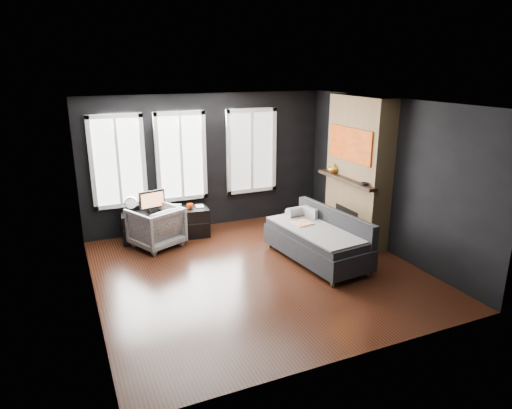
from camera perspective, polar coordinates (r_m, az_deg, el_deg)
name	(u,v)px	position (r m, az deg, el deg)	size (l,w,h in m)	color
floor	(258,272)	(7.50, 0.23, -8.41)	(5.00, 5.00, 0.00)	black
ceiling	(258,102)	(6.78, 0.26, 12.63)	(5.00, 5.00, 0.00)	white
wall_back	(208,162)	(9.30, -6.08, 5.36)	(5.00, 0.02, 2.70)	black
wall_left	(86,212)	(6.46, -20.45, -0.92)	(0.02, 5.00, 2.70)	black
wall_right	(388,176)	(8.33, 16.18, 3.38)	(0.02, 5.00, 2.70)	black
windows	(184,111)	(8.98, -8.99, 11.48)	(4.00, 0.16, 1.76)	white
fireplace	(358,171)	(8.66, 12.65, 4.17)	(0.70, 1.62, 2.70)	#93724C
sofa	(317,237)	(7.81, 7.61, -4.07)	(0.99, 1.99, 0.85)	black
stripe_pillow	(310,216)	(8.25, 6.74, -1.48)	(0.08, 0.32, 0.32)	gray
armchair	(156,225)	(8.56, -12.41, -2.49)	(0.81, 0.76, 0.83)	white
media_console	(166,224)	(8.96, -11.17, -2.44)	(1.63, 0.51, 0.56)	black
monitor	(152,200)	(8.80, -12.88, 0.59)	(0.52, 0.11, 0.46)	black
desk_fan	(131,205)	(8.82, -15.38, -0.01)	(0.23, 0.23, 0.33)	gray
mug	(190,205)	(8.88, -8.27, -0.12)	(0.13, 0.10, 0.13)	#E23A03
book	(196,202)	(8.97, -7.56, 0.35)	(0.15, 0.02, 0.21)	#B8AC8D
storage_box	(176,207)	(8.85, -9.98, -0.34)	(0.20, 0.12, 0.11)	#2B673E
mantel_vase	(333,168)	(8.89, 9.62, 4.50)	(0.19, 0.20, 0.19)	gold
mantel_clock	(365,184)	(8.11, 13.45, 2.53)	(0.13, 0.13, 0.04)	black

